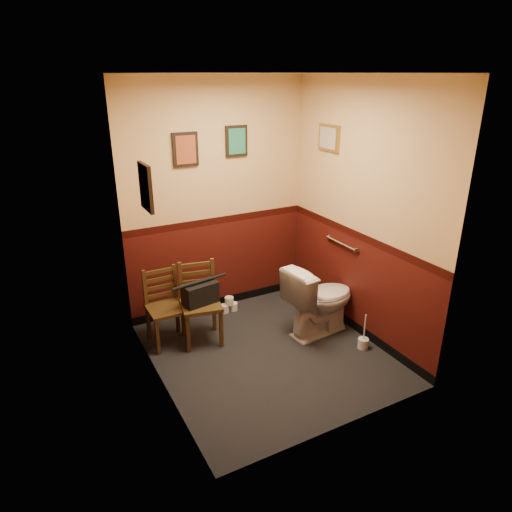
{
  "coord_description": "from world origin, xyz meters",
  "views": [
    {
      "loc": [
        -1.99,
        -3.48,
        2.7
      ],
      "look_at": [
        0.0,
        0.25,
        1.0
      ],
      "focal_mm": 32.0,
      "sensor_mm": 36.0,
      "label": 1
    }
  ],
  "objects": [
    {
      "name": "ceiling",
      "position": [
        0.0,
        0.0,
        2.7
      ],
      "size": [
        2.2,
        2.4,
        0.0
      ],
      "primitive_type": "cube",
      "rotation": [
        3.14,
        0.0,
        0.0
      ],
      "color": "silver",
      "rests_on": "ground"
    },
    {
      "name": "framed_print_left",
      "position": [
        -1.08,
        0.1,
        1.85
      ],
      "size": [
        0.04,
        0.3,
        0.38
      ],
      "color": "black",
      "rests_on": "wall_left"
    },
    {
      "name": "wall_right",
      "position": [
        1.1,
        0.0,
        1.35
      ],
      "size": [
        0.0,
        2.4,
        2.7
      ],
      "primitive_type": "cube",
      "rotation": [
        1.57,
        0.0,
        -1.57
      ],
      "color": "#400F0B",
      "rests_on": "ground"
    },
    {
      "name": "wall_front",
      "position": [
        0.0,
        -1.2,
        1.35
      ],
      "size": [
        2.2,
        0.0,
        2.7
      ],
      "primitive_type": "cube",
      "rotation": [
        -1.57,
        0.0,
        0.0
      ],
      "color": "#400F0B",
      "rests_on": "ground"
    },
    {
      "name": "wall_left",
      "position": [
        -1.1,
        0.0,
        1.35
      ],
      "size": [
        0.0,
        2.4,
        2.7
      ],
      "primitive_type": "cube",
      "rotation": [
        1.57,
        0.0,
        1.57
      ],
      "color": "#400F0B",
      "rests_on": "ground"
    },
    {
      "name": "tp_stack",
      "position": [
        0.03,
        1.01,
        0.08
      ],
      "size": [
        0.22,
        0.11,
        0.19
      ],
      "color": "silver",
      "rests_on": "floor"
    },
    {
      "name": "chair_left",
      "position": [
        -0.83,
        0.72,
        0.41
      ],
      "size": [
        0.38,
        0.38,
        0.82
      ],
      "rotation": [
        0.0,
        0.0,
        0.0
      ],
      "color": "#533919",
      "rests_on": "floor"
    },
    {
      "name": "floor",
      "position": [
        0.0,
        0.0,
        0.0
      ],
      "size": [
        2.2,
        2.4,
        0.0
      ],
      "primitive_type": "cube",
      "color": "black",
      "rests_on": "ground"
    },
    {
      "name": "framed_print_right",
      "position": [
        1.08,
        0.6,
        2.05
      ],
      "size": [
        0.04,
        0.34,
        0.28
      ],
      "color": "olive",
      "rests_on": "wall_right"
    },
    {
      "name": "toilet_brush",
      "position": [
        0.94,
        -0.39,
        0.06
      ],
      "size": [
        0.11,
        0.11,
        0.4
      ],
      "color": "silver",
      "rests_on": "floor"
    },
    {
      "name": "chair_right",
      "position": [
        -0.49,
        0.59,
        0.44
      ],
      "size": [
        0.48,
        0.48,
        0.87
      ],
      "rotation": [
        0.0,
        0.0,
        -0.2
      ],
      "color": "#533919",
      "rests_on": "floor"
    },
    {
      "name": "handbag",
      "position": [
        -0.5,
        0.55,
        0.57
      ],
      "size": [
        0.39,
        0.24,
        0.26
      ],
      "rotation": [
        0.0,
        0.0,
        0.16
      ],
      "color": "black",
      "rests_on": "chair_right"
    },
    {
      "name": "grab_bar",
      "position": [
        1.07,
        0.25,
        0.95
      ],
      "size": [
        0.05,
        0.56,
        0.06
      ],
      "color": "silver",
      "rests_on": "wall_right"
    },
    {
      "name": "toilet",
      "position": [
        0.72,
        0.11,
        0.4
      ],
      "size": [
        0.86,
        0.54,
        0.8
      ],
      "primitive_type": "imported",
      "rotation": [
        0.0,
        0.0,
        1.67
      ],
      "color": "white",
      "rests_on": "floor"
    },
    {
      "name": "wall_back",
      "position": [
        0.0,
        1.2,
        1.35
      ],
      "size": [
        2.2,
        0.0,
        2.7
      ],
      "primitive_type": "cube",
      "rotation": [
        1.57,
        0.0,
        0.0
      ],
      "color": "#400F0B",
      "rests_on": "ground"
    },
    {
      "name": "framed_print_back_b",
      "position": [
        0.25,
        1.18,
        2.0
      ],
      "size": [
        0.26,
        0.04,
        0.34
      ],
      "color": "black",
      "rests_on": "wall_back"
    },
    {
      "name": "framed_print_back_a",
      "position": [
        -0.35,
        1.18,
        1.95
      ],
      "size": [
        0.28,
        0.04,
        0.36
      ],
      "color": "black",
      "rests_on": "wall_back"
    }
  ]
}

